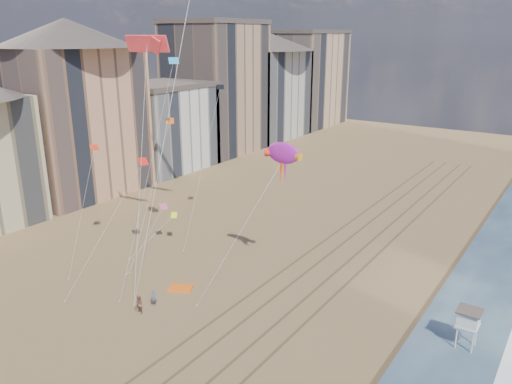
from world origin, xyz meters
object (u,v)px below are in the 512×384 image
lifeguard_stand (469,319)px  kite_flyer_b (139,305)px  kite_flyer_a (154,298)px  grounded_kite (181,288)px  show_kite (283,153)px

lifeguard_stand → kite_flyer_b: 30.13m
kite_flyer_a → kite_flyer_b: size_ratio=0.89×
lifeguard_stand → grounded_kite: bearing=-167.0°
kite_flyer_b → kite_flyer_a: bearing=98.8°
show_kite → kite_flyer_a: (-7.80, -11.57, -13.61)m
grounded_kite → kite_flyer_a: size_ratio=1.44×
lifeguard_stand → grounded_kite: size_ratio=1.47×
lifeguard_stand → kite_flyer_b: bearing=-156.1°
grounded_kite → kite_flyer_b: 5.90m
kite_flyer_a → lifeguard_stand: bearing=-21.6°
show_kite → kite_flyer_b: show_kite is taller
lifeguard_stand → kite_flyer_b: lifeguard_stand is taller
show_kite → kite_flyer_a: bearing=-124.0°
kite_flyer_a → show_kite: bearing=13.7°
show_kite → grounded_kite: bearing=-136.3°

